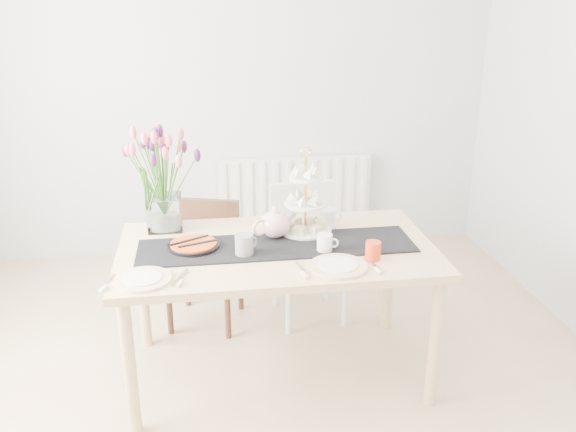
{
  "coord_description": "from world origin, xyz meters",
  "views": [
    {
      "loc": [
        -0.21,
        -2.33,
        1.98
      ],
      "look_at": [
        0.19,
        0.45,
        0.93
      ],
      "focal_mm": 38.0,
      "sensor_mm": 36.0,
      "label": 1
    }
  ],
  "objects": [
    {
      "name": "room_shell",
      "position": [
        0.0,
        0.0,
        1.3
      ],
      "size": [
        4.5,
        4.5,
        4.5
      ],
      "color": "tan",
      "rests_on": "ground"
    },
    {
      "name": "radiator",
      "position": [
        0.5,
        2.19,
        0.45
      ],
      "size": [
        1.2,
        0.08,
        0.6
      ],
      "primitive_type": "cube",
      "color": "white",
      "rests_on": "room_shell"
    },
    {
      "name": "dining_table",
      "position": [
        0.14,
        0.5,
        0.67
      ],
      "size": [
        1.6,
        0.9,
        0.75
      ],
      "color": "tan",
      "rests_on": "ground"
    },
    {
      "name": "chair_brown",
      "position": [
        -0.21,
        1.18,
        0.43
      ],
      "size": [
        0.48,
        0.48,
        0.76
      ],
      "rotation": [
        0.0,
        0.0,
        -0.28
      ],
      "color": "#382214",
      "rests_on": "ground"
    },
    {
      "name": "chair_white",
      "position": [
        0.42,
        1.16,
        0.49
      ],
      "size": [
        0.45,
        0.45,
        0.84
      ],
      "rotation": [
        0.0,
        0.0,
        0.1
      ],
      "color": "white",
      "rests_on": "ground"
    },
    {
      "name": "table_runner",
      "position": [
        0.14,
        0.5,
        0.75
      ],
      "size": [
        1.4,
        0.35,
        0.01
      ],
      "primitive_type": "cube",
      "color": "black",
      "rests_on": "dining_table"
    },
    {
      "name": "tulip_vase",
      "position": [
        -0.42,
        0.84,
        1.12
      ],
      "size": [
        0.67,
        0.67,
        0.58
      ],
      "rotation": [
        0.0,
        0.0,
        -0.15
      ],
      "color": "silver",
      "rests_on": "dining_table"
    },
    {
      "name": "cake_stand",
      "position": [
        0.32,
        0.67,
        0.87
      ],
      "size": [
        0.29,
        0.29,
        0.42
      ],
      "rotation": [
        0.0,
        0.0,
        0.2
      ],
      "color": "gold",
      "rests_on": "dining_table"
    },
    {
      "name": "teapot",
      "position": [
        0.15,
        0.61,
        0.83
      ],
      "size": [
        0.32,
        0.29,
        0.17
      ],
      "primitive_type": null,
      "rotation": [
        0.0,
        0.0,
        0.42
      ],
      "color": "silver",
      "rests_on": "dining_table"
    },
    {
      "name": "cream_jug",
      "position": [
        0.45,
        0.74,
        0.8
      ],
      "size": [
        0.1,
        0.1,
        0.1
      ],
      "primitive_type": "cylinder",
      "rotation": [
        0.0,
        0.0,
        -0.02
      ],
      "color": "white",
      "rests_on": "dining_table"
    },
    {
      "name": "tart_tin",
      "position": [
        -0.28,
        0.53,
        0.77
      ],
      "size": [
        0.26,
        0.26,
        0.03
      ],
      "rotation": [
        0.0,
        0.0,
        0.07
      ],
      "color": "black",
      "rests_on": "dining_table"
    },
    {
      "name": "mug_grey",
      "position": [
        -0.03,
        0.41,
        0.8
      ],
      "size": [
        0.12,
        0.12,
        0.11
      ],
      "primitive_type": "cylinder",
      "rotation": [
        0.0,
        0.0,
        0.57
      ],
      "color": "gray",
      "rests_on": "dining_table"
    },
    {
      "name": "mug_white",
      "position": [
        0.37,
        0.4,
        0.8
      ],
      "size": [
        0.09,
        0.09,
        0.09
      ],
      "primitive_type": "cylinder",
      "rotation": [
        0.0,
        0.0,
        -0.14
      ],
      "color": "white",
      "rests_on": "dining_table"
    },
    {
      "name": "mug_orange",
      "position": [
        0.59,
        0.28,
        0.79
      ],
      "size": [
        0.1,
        0.1,
        0.09
      ],
      "primitive_type": "cylinder",
      "rotation": [
        0.0,
        0.0,
        1.12
      ],
      "color": "red",
      "rests_on": "dining_table"
    },
    {
      "name": "plate_left",
      "position": [
        -0.5,
        0.2,
        0.76
      ],
      "size": [
        0.33,
        0.33,
        0.01
      ],
      "primitive_type": "cylinder",
      "rotation": [
        0.0,
        0.0,
        -0.38
      ],
      "color": "white",
      "rests_on": "dining_table"
    },
    {
      "name": "plate_right",
      "position": [
        0.4,
        0.21,
        0.76
      ],
      "size": [
        0.32,
        0.32,
        0.01
      ],
      "primitive_type": "cylinder",
      "rotation": [
        0.0,
        0.0,
        0.19
      ],
      "color": "white",
      "rests_on": "dining_table"
    }
  ]
}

